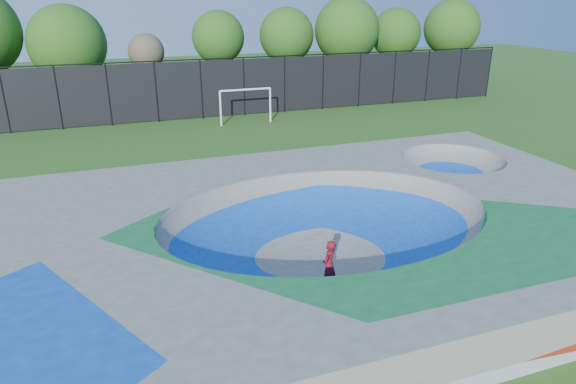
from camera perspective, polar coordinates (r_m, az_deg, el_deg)
name	(u,v)px	position (r m, az deg, el deg)	size (l,w,h in m)	color
ground	(326,252)	(17.33, 4.19, -6.67)	(120.00, 120.00, 0.00)	#295417
skate_deck	(326,232)	(16.99, 4.26, -4.43)	(22.00, 14.00, 1.50)	gray
skater	(329,265)	(14.97, 4.59, -8.10)	(0.56, 0.37, 1.55)	red
skateboard	(328,288)	(15.34, 4.50, -10.54)	(0.78, 0.22, 0.05)	black
soccer_goal	(246,100)	(34.21, -4.73, 10.20)	(3.51, 0.12, 2.32)	white
fence	(201,88)	(36.02, -9.60, 11.32)	(48.09, 0.09, 4.04)	black
treeline	(137,36)	(40.38, -16.41, 16.24)	(52.89, 7.47, 8.69)	#483824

